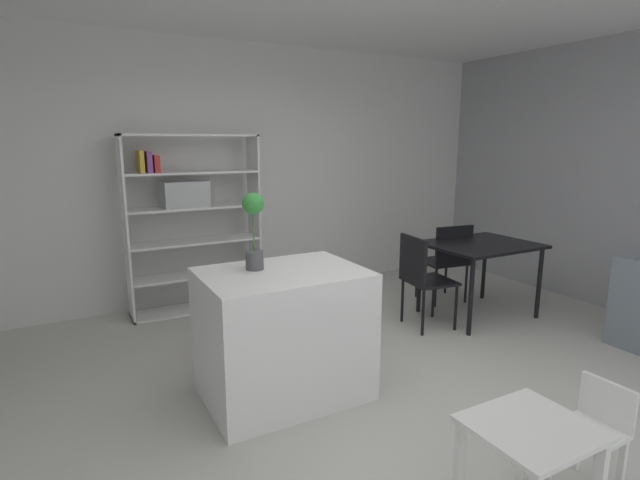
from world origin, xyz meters
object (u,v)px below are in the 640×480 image
object	(u,v)px
dining_chair_island_side	(421,274)
dining_chair_far	(448,256)
dining_table	(480,251)
kitchen_island	(283,334)
potted_plant_on_island	(254,225)
child_table	(530,444)
open_bookshelf	(189,213)
child_chair_right	(595,429)

from	to	relation	value
dining_chair_island_side	dining_chair_far	bearing A→B (deg)	-51.72
dining_chair_far	dining_table	bearing A→B (deg)	98.91
kitchen_island	potted_plant_on_island	xyz separation A→B (m)	(-0.15, 0.13, 0.75)
kitchen_island	dining_chair_island_side	xyz separation A→B (m)	(1.65, 0.52, 0.08)
child_table	dining_chair_island_side	distance (m)	2.43
open_bookshelf	child_table	xyz separation A→B (m)	(0.63, -3.66, -0.63)
open_bookshelf	dining_chair_far	size ratio (longest dim) A/B	2.08
potted_plant_on_island	dining_table	bearing A→B (deg)	8.52
dining_chair_island_side	dining_chair_far	size ratio (longest dim) A/B	1.02
child_table	dining_table	distance (m)	2.85
dining_chair_island_side	open_bookshelf	bearing A→B (deg)	56.94
kitchen_island	dining_table	size ratio (longest dim) A/B	1.03
dining_table	dining_chair_far	bearing A→B (deg)	91.58
open_bookshelf	dining_chair_far	distance (m)	2.78
open_bookshelf	child_table	world-z (taller)	open_bookshelf
dining_table	dining_chair_island_side	xyz separation A→B (m)	(-0.74, 0.01, -0.14)
child_table	dining_chair_far	world-z (taller)	dining_chair_far
potted_plant_on_island	child_chair_right	size ratio (longest dim) A/B	0.93
potted_plant_on_island	child_table	bearing A→B (deg)	-69.51
kitchen_island	open_bookshelf	size ratio (longest dim) A/B	0.59
dining_table	dining_chair_island_side	world-z (taller)	dining_chair_island_side
potted_plant_on_island	child_chair_right	xyz separation A→B (m)	(1.14, -1.74, -0.87)
potted_plant_on_island	dining_chair_far	world-z (taller)	potted_plant_on_island
dining_chair_island_side	child_table	bearing A→B (deg)	159.26
child_chair_right	potted_plant_on_island	bearing A→B (deg)	-148.22
child_table	dining_chair_far	distance (m)	3.18
child_table	child_chair_right	distance (m)	0.50
potted_plant_on_island	dining_chair_island_side	bearing A→B (deg)	12.30
kitchen_island	potted_plant_on_island	world-z (taller)	potted_plant_on_island
child_chair_right	kitchen_island	bearing A→B (deg)	-149.89
child_table	potted_plant_on_island	bearing A→B (deg)	110.49
dining_table	open_bookshelf	bearing A→B (deg)	148.49
potted_plant_on_island	dining_chair_island_side	world-z (taller)	potted_plant_on_island
dining_table	dining_chair_island_side	size ratio (longest dim) A/B	1.18
potted_plant_on_island	child_chair_right	bearing A→B (deg)	-56.64
child_table	dining_chair_island_side	xyz separation A→B (m)	(1.15, 2.13, 0.12)
potted_plant_on_island	open_bookshelf	world-z (taller)	open_bookshelf
kitchen_island	child_table	distance (m)	1.69
potted_plant_on_island	dining_chair_far	bearing A→B (deg)	18.02
potted_plant_on_island	dining_chair_island_side	xyz separation A→B (m)	(1.80, 0.39, -0.67)
potted_plant_on_island	open_bookshelf	xyz separation A→B (m)	(0.02, 1.92, -0.17)
open_bookshelf	potted_plant_on_island	bearing A→B (deg)	-90.71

